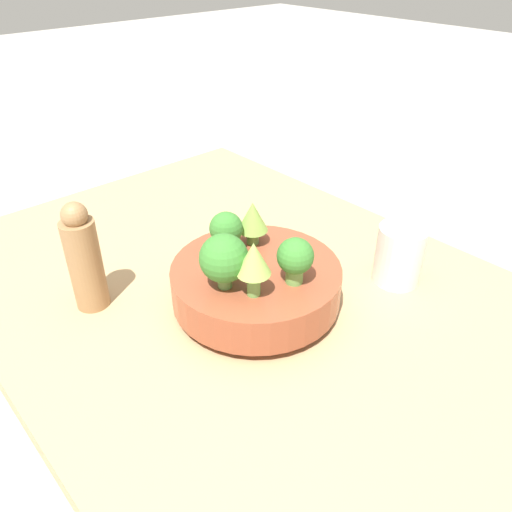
# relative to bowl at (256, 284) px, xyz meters

# --- Properties ---
(ground_plane) EXTENTS (6.00, 6.00, 0.00)m
(ground_plane) POSITION_rel_bowl_xyz_m (-0.03, 0.02, -0.08)
(ground_plane) COLOR #ADA89E
(table) EXTENTS (1.07, 0.73, 0.04)m
(table) POSITION_rel_bowl_xyz_m (-0.03, 0.02, -0.06)
(table) COLOR tan
(table) RESTS_ON ground_plane
(bowl) EXTENTS (0.25, 0.25, 0.07)m
(bowl) POSITION_rel_bowl_xyz_m (0.00, 0.00, 0.00)
(bowl) COLOR brown
(bowl) RESTS_ON table
(broccoli_floret_right) EXTENTS (0.05, 0.05, 0.07)m
(broccoli_floret_right) POSITION_rel_bowl_xyz_m (0.06, 0.01, 0.07)
(broccoli_floret_right) COLOR #6BA34C
(broccoli_floret_right) RESTS_ON bowl
(romanesco_piece_far) EXTENTS (0.05, 0.05, 0.07)m
(romanesco_piece_far) POSITION_rel_bowl_xyz_m (-0.05, 0.04, 0.07)
(romanesco_piece_far) COLOR #609347
(romanesco_piece_far) RESTS_ON bowl
(romanesco_piece_near) EXTENTS (0.05, 0.05, 0.08)m
(romanesco_piece_near) POSITION_rel_bowl_xyz_m (0.05, -0.05, 0.08)
(romanesco_piece_near) COLOR #6BA34C
(romanesco_piece_near) RESTS_ON bowl
(broccoli_floret_front) EXTENTS (0.07, 0.07, 0.08)m
(broccoli_floret_front) POSITION_rel_bowl_xyz_m (0.01, -0.06, 0.08)
(broccoli_floret_front) COLOR #609347
(broccoli_floret_front) RESTS_ON bowl
(broccoli_floret_left) EXTENTS (0.05, 0.05, 0.06)m
(broccoli_floret_left) POSITION_rel_bowl_xyz_m (-0.07, -0.00, 0.07)
(broccoli_floret_left) COLOR #7AB256
(broccoli_floret_left) RESTS_ON bowl
(cup) EXTENTS (0.08, 0.08, 0.10)m
(cup) POSITION_rel_bowl_xyz_m (0.10, 0.22, 0.01)
(cup) COLOR silver
(cup) RESTS_ON table
(pepper_mill) EXTENTS (0.05, 0.05, 0.18)m
(pepper_mill) POSITION_rel_bowl_xyz_m (-0.17, -0.19, 0.04)
(pepper_mill) COLOR #997047
(pepper_mill) RESTS_ON table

